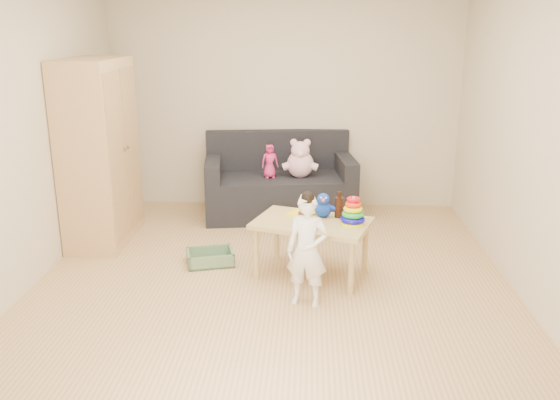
# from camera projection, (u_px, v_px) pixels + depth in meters

# --- Properties ---
(room) EXTENTS (4.50, 4.50, 4.50)m
(room) POSITION_uv_depth(u_px,v_px,m) (272.00, 130.00, 4.64)
(room) COLOR tan
(room) RESTS_ON ground
(wardrobe) EXTENTS (0.50, 0.99, 1.79)m
(wardrobe) POSITION_uv_depth(u_px,v_px,m) (99.00, 153.00, 5.74)
(wardrobe) COLOR tan
(wardrobe) RESTS_ON ground
(sofa) EXTENTS (1.73, 1.03, 0.46)m
(sofa) POSITION_uv_depth(u_px,v_px,m) (280.00, 195.00, 6.68)
(sofa) COLOR black
(sofa) RESTS_ON ground
(play_table) EXTENTS (1.09, 0.87, 0.50)m
(play_table) POSITION_uv_depth(u_px,v_px,m) (311.00, 249.00, 5.07)
(play_table) COLOR tan
(play_table) RESTS_ON ground
(storage_bin) EXTENTS (0.48, 0.40, 0.12)m
(storage_bin) POSITION_uv_depth(u_px,v_px,m) (210.00, 257.00, 5.38)
(storage_bin) COLOR #5F7E5B
(storage_bin) RESTS_ON ground
(toddler) EXTENTS (0.36, 0.28, 0.86)m
(toddler) POSITION_uv_depth(u_px,v_px,m) (307.00, 252.00, 4.51)
(toddler) COLOR white
(toddler) RESTS_ON ground
(pink_bear) EXTENTS (0.32, 0.27, 0.36)m
(pink_bear) POSITION_uv_depth(u_px,v_px,m) (300.00, 161.00, 6.51)
(pink_bear) COLOR #FFBBD3
(pink_bear) RESTS_ON sofa
(doll) EXTENTS (0.21, 0.17, 0.37)m
(doll) POSITION_uv_depth(u_px,v_px,m) (270.00, 161.00, 6.48)
(doll) COLOR #E12A72
(doll) RESTS_ON sofa
(ring_stacker) EXTENTS (0.21, 0.21, 0.24)m
(ring_stacker) POSITION_uv_depth(u_px,v_px,m) (353.00, 213.00, 4.90)
(ring_stacker) COLOR #FAFF0D
(ring_stacker) RESTS_ON play_table
(brown_bottle) EXTENTS (0.08, 0.08, 0.23)m
(brown_bottle) POSITION_uv_depth(u_px,v_px,m) (339.00, 206.00, 5.07)
(brown_bottle) COLOR black
(brown_bottle) RESTS_ON play_table
(blue_plush) EXTENTS (0.19, 0.16, 0.22)m
(blue_plush) POSITION_uv_depth(u_px,v_px,m) (323.00, 205.00, 5.08)
(blue_plush) COLOR blue
(blue_plush) RESTS_ON play_table
(wooden_figure) EXTENTS (0.05, 0.04, 0.12)m
(wooden_figure) POSITION_uv_depth(u_px,v_px,m) (301.00, 215.00, 4.97)
(wooden_figure) COLOR maroon
(wooden_figure) RESTS_ON play_table
(yellow_book) EXTENTS (0.28, 0.28, 0.02)m
(yellow_book) POSITION_uv_depth(u_px,v_px,m) (301.00, 214.00, 5.16)
(yellow_book) COLOR yellow
(yellow_book) RESTS_ON play_table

